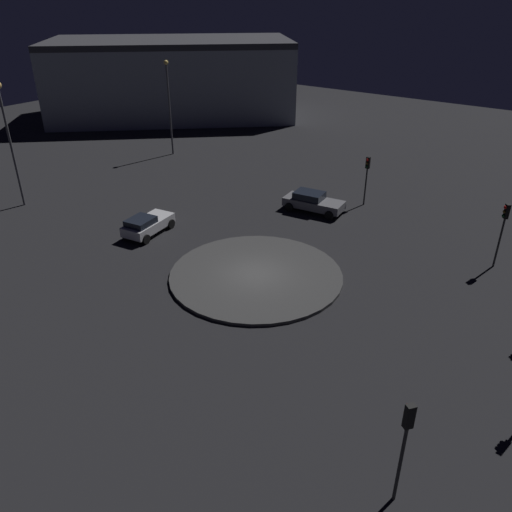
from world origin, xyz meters
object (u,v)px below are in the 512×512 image
Objects in this scene: traffic_light_northwest at (503,223)px; streetlamp_south at (6,123)px; traffic_light_northeast at (405,434)px; store_building at (172,78)px; traffic_light_west at (367,171)px; streetlamp_southwest at (169,100)px; car_silver at (147,224)px; car_grey at (313,202)px.

traffic_light_northwest is 35.00m from streetlamp_south.
traffic_light_northeast is 0.13× the size of store_building.
traffic_light_west is 0.43× the size of streetlamp_southwest.
traffic_light_west is at bearing 87.61° from streetlamp_southwest.
store_building is at bearing -157.32° from streetlamp_south.
store_building is at bearing -110.88° from traffic_light_west.
car_silver is 13.45m from streetlamp_south.
streetlamp_southwest reaches higher than traffic_light_northeast.
store_building is (-17.21, -31.62, 3.98)m from car_grey.
car_grey is at bearing -44.88° from traffic_light_northwest.
car_grey is 4.85m from traffic_light_west.
traffic_light_northwest is (0.90, 13.63, 2.18)m from car_grey.
store_building is at bearing -136.22° from streetlamp_southwest.
car_silver is 17.23m from traffic_light_west.
traffic_light_northeast is at bearing 54.71° from streetlamp_southwest.
traffic_light_northwest is at bearing -10.87° from car_grey.
traffic_light_northeast is 0.47× the size of streetlamp_southwest.
streetlamp_southwest is at bearing -50.32° from traffic_light_northwest.
car_grey is 0.15× the size of store_building.
traffic_light_northeast reaches higher than traffic_light_northwest.
traffic_light_west is at bearing 126.39° from streetlamp_south.
streetlamp_southwest is 17.04m from streetlamp_south.
store_building reaches higher than traffic_light_west.
traffic_light_northeast is at bearing 77.76° from streetlamp_south.
streetlamp_southwest is at bearing 30.89° from car_silver.
traffic_light_northwest is 0.97× the size of traffic_light_northeast.
traffic_light_northwest is at bearing 115.61° from store_building.
traffic_light_west is 22.23m from streetlamp_southwest.
traffic_light_northeast is 35.29m from streetlamp_south.
traffic_light_northwest reaches higher than car_silver.
store_building reaches higher than car_silver.
traffic_light_northwest is at bearing 109.53° from streetlamp_south.
traffic_light_northeast is 42.39m from streetlamp_southwest.
car_grey reaches higher than car_silver.
streetlamp_southwest is at bearing 0.96° from traffic_light_northeast.
streetlamp_south is at bearing 0.74° from streetlamp_southwest.
car_grey is at bearing -43.00° from car_silver.
car_silver is 19.84m from streetlamp_southwest.
streetlamp_south reaches higher than traffic_light_northwest.
streetlamp_south is (2.10, -11.98, 5.74)m from car_silver.
traffic_light_northeast is 0.45× the size of streetlamp_south.
car_grey is 36.22m from store_building.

